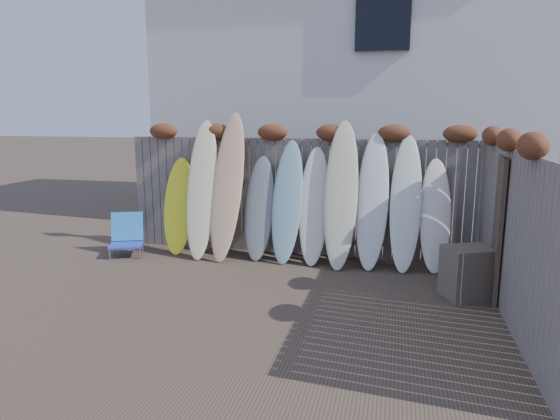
% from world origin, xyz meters
% --- Properties ---
extents(ground, '(80.00, 80.00, 0.00)m').
position_xyz_m(ground, '(0.00, 0.00, 0.00)').
color(ground, '#493A2D').
extents(back_fence, '(6.05, 0.28, 2.24)m').
position_xyz_m(back_fence, '(0.06, 2.39, 1.18)').
color(back_fence, slate).
rests_on(back_fence, ground).
extents(right_fence, '(0.28, 4.40, 2.24)m').
position_xyz_m(right_fence, '(2.99, 0.25, 1.14)').
color(right_fence, slate).
rests_on(right_fence, ground).
extents(house, '(8.50, 5.50, 6.33)m').
position_xyz_m(house, '(0.50, 6.50, 3.20)').
color(house, silver).
rests_on(house, ground).
extents(beach_chair, '(0.71, 0.73, 0.72)m').
position_xyz_m(beach_chair, '(-2.84, 1.67, 0.33)').
color(beach_chair, blue).
rests_on(beach_chair, ground).
extents(wooden_crate, '(0.73, 0.68, 0.68)m').
position_xyz_m(wooden_crate, '(2.64, 0.84, 0.34)').
color(wooden_crate, '#4A4238').
rests_on(wooden_crate, ground).
extents(lattice_panel, '(0.18, 1.25, 1.88)m').
position_xyz_m(lattice_panel, '(2.99, 1.11, 0.94)').
color(lattice_panel, '#3E2F25').
rests_on(lattice_panel, ground).
extents(surfboard_0, '(0.58, 0.65, 1.65)m').
position_xyz_m(surfboard_0, '(-2.01, 2.04, 0.83)').
color(surfboard_0, '#FAFB20').
rests_on(surfboard_0, ground).
extents(surfboard_1, '(0.56, 0.84, 2.30)m').
position_xyz_m(surfboard_1, '(-1.53, 1.93, 1.15)').
color(surfboard_1, beige).
rests_on(surfboard_1, ground).
extents(surfboard_2, '(0.61, 0.90, 2.43)m').
position_xyz_m(surfboard_2, '(-1.07, 1.92, 1.21)').
color(surfboard_2, '#F29675').
rests_on(surfboard_2, ground).
extents(surfboard_3, '(0.50, 0.62, 1.71)m').
position_xyz_m(surfboard_3, '(-0.55, 2.01, 0.86)').
color(surfboard_3, slate).
rests_on(surfboard_3, ground).
extents(surfboard_4, '(0.53, 0.73, 1.98)m').
position_xyz_m(surfboard_4, '(-0.06, 1.98, 0.99)').
color(surfboard_4, '#81ADBF').
rests_on(surfboard_4, ground).
extents(surfboard_5, '(0.50, 0.68, 1.88)m').
position_xyz_m(surfboard_5, '(0.39, 1.97, 0.94)').
color(surfboard_5, silver).
rests_on(surfboard_5, ground).
extents(surfboard_6, '(0.53, 0.81, 2.31)m').
position_xyz_m(surfboard_6, '(0.82, 1.91, 1.15)').
color(surfboard_6, beige).
rests_on(surfboard_6, ground).
extents(surfboard_7, '(0.53, 0.77, 2.11)m').
position_xyz_m(surfboard_7, '(1.31, 1.98, 1.06)').
color(surfboard_7, silver).
rests_on(surfboard_7, ground).
extents(surfboard_8, '(0.49, 0.75, 2.09)m').
position_xyz_m(surfboard_8, '(1.82, 1.98, 1.04)').
color(surfboard_8, white).
rests_on(surfboard_8, ground).
extents(surfboard_9, '(0.50, 0.65, 1.73)m').
position_xyz_m(surfboard_9, '(2.27, 2.01, 0.86)').
color(surfboard_9, white).
rests_on(surfboard_9, ground).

